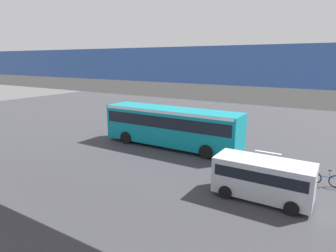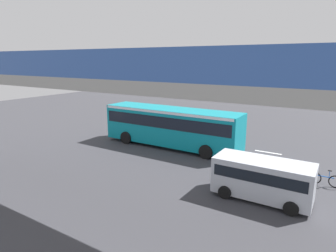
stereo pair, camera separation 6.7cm
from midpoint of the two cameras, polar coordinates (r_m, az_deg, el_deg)
ground at (r=23.38m, az=3.34°, el=-4.31°), size 80.00×80.00×0.00m
city_bus at (r=23.19m, az=0.55°, el=0.39°), size 11.54×2.85×3.15m
parked_van at (r=15.51m, az=18.17°, el=-9.53°), size 4.80×2.17×2.05m
bicycle_blue at (r=18.70m, az=28.60°, el=-9.26°), size 1.77×0.44×0.96m
lane_dash_leftmost at (r=23.50m, az=19.13°, el=-4.94°), size 2.00×0.20×0.01m
lane_dash_left at (r=24.58m, az=10.01°, el=-3.61°), size 2.00×0.20×0.01m
lane_dash_centre at (r=26.23m, az=1.87°, el=-2.35°), size 2.00×0.20×0.01m
lane_dash_right at (r=28.36m, az=-5.16°, el=-1.22°), size 2.00×0.20×0.01m
pedestrian_overpass at (r=14.03m, az=-17.30°, el=6.53°), size 28.81×2.60×7.34m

